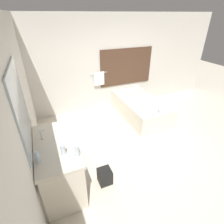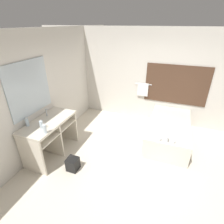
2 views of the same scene
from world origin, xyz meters
name	(u,v)px [view 1 (image 1 of 2)]	position (x,y,z in m)	size (l,w,h in m)	color
ground_plane	(144,146)	(0.00, 0.00, 0.00)	(16.00, 16.00, 0.00)	beige
wall_back_with_blinds	(108,65)	(0.02, 2.23, 1.34)	(7.40, 0.13, 2.70)	silver
wall_left_with_mirror	(23,115)	(-2.23, -0.01, 1.35)	(0.08, 7.40, 2.70)	silver
vanity_counter	(57,154)	(-1.87, -0.24, 0.65)	(0.64, 1.29, 0.89)	beige
sink_faucet	(41,135)	(-2.04, -0.07, 0.98)	(0.09, 0.04, 0.18)	silver
bathtub	(140,107)	(0.61, 1.24, 0.29)	(1.00, 1.89, 0.65)	silver
water_bottle_1	(77,151)	(-1.61, -0.66, 0.99)	(0.07, 0.07, 0.20)	silver
water_bottle_2	(37,157)	(-2.13, -0.57, 0.98)	(0.07, 0.07, 0.19)	silver
water_bottle_3	(63,149)	(-1.78, -0.55, 0.98)	(0.07, 0.07, 0.19)	silver
waste_bin	(105,176)	(-1.17, -0.55, 0.14)	(0.23, 0.23, 0.28)	black
bath_mat	(169,142)	(0.63, -0.10, 0.01)	(0.54, 0.65, 0.02)	white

